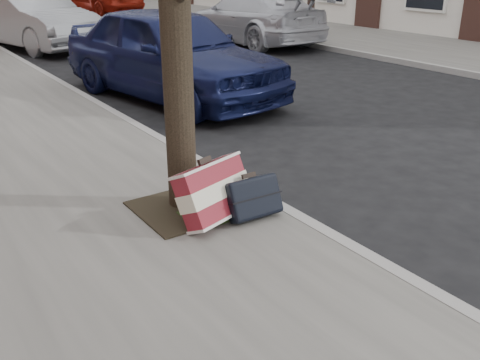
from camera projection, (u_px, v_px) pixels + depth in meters
ground at (435, 213)px, 5.01m from camera, size 120.00×120.00×0.00m
far_sidewalk at (233, 19)px, 20.49m from camera, size 4.00×70.00×0.12m
dirt_patch at (186, 208)px, 4.83m from camera, size 0.85×0.85×0.02m
suitcase_red at (214, 192)px, 4.52m from camera, size 0.76×0.55×0.53m
suitcase_navy at (253, 197)px, 4.60m from camera, size 0.50×0.31×0.39m
car_near_front at (170, 53)px, 8.88m from camera, size 2.50×4.72×1.53m
car_near_mid at (31, 19)px, 13.92m from camera, size 2.64×4.82×1.51m
car_far_front at (251, 18)px, 14.79m from camera, size 2.02×4.87×1.41m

